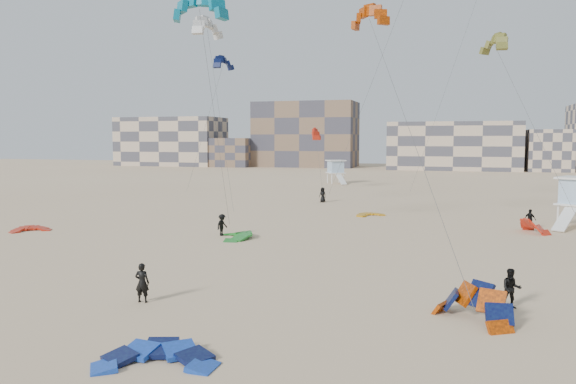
# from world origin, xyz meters

# --- Properties ---
(ground) EXTENTS (320.00, 320.00, 0.00)m
(ground) POSITION_xyz_m (0.00, 0.00, 0.00)
(ground) COLOR beige
(ground) RESTS_ON ground
(kite_ground_blue) EXTENTS (4.88, 5.03, 1.60)m
(kite_ground_blue) POSITION_xyz_m (1.25, -2.57, 0.00)
(kite_ground_blue) COLOR blue
(kite_ground_blue) RESTS_ON ground
(kite_ground_orange) EXTENTS (5.21, 5.20, 3.63)m
(kite_ground_orange) POSITION_xyz_m (11.78, 5.35, 0.00)
(kite_ground_orange) COLOR #FA5102
(kite_ground_orange) RESTS_ON ground
(kite_ground_red) EXTENTS (4.18, 4.17, 1.18)m
(kite_ground_red) POSITION_xyz_m (-23.28, 19.29, 0.00)
(kite_ground_red) COLOR red
(kite_ground_red) RESTS_ON ground
(kite_ground_green) EXTENTS (5.11, 4.99, 1.64)m
(kite_ground_green) POSITION_xyz_m (-5.54, 21.25, 0.00)
(kite_ground_green) COLOR green
(kite_ground_green) RESTS_ON ground
(kite_ground_red_far) EXTENTS (4.09, 4.04, 3.15)m
(kite_ground_red_far) POSITION_xyz_m (17.26, 30.69, 0.00)
(kite_ground_red_far) COLOR red
(kite_ground_red_far) RESTS_ON ground
(kite_ground_yellow) EXTENTS (3.95, 3.96, 0.53)m
(kite_ground_yellow) POSITION_xyz_m (2.68, 37.00, 0.00)
(kite_ground_yellow) COLOR orange
(kite_ground_yellow) RESTS_ON ground
(kitesurfer_main) EXTENTS (0.75, 0.55, 1.89)m
(kitesurfer_main) POSITION_xyz_m (-3.12, 3.75, 0.95)
(kitesurfer_main) COLOR black
(kitesurfer_main) RESTS_ON ground
(kitesurfer_b) EXTENTS (0.94, 0.76, 1.84)m
(kitesurfer_b) POSITION_xyz_m (13.52, 7.79, 0.92)
(kitesurfer_b) COLOR black
(kitesurfer_b) RESTS_ON ground
(kitesurfer_c) EXTENTS (0.93, 1.26, 1.74)m
(kitesurfer_c) POSITION_xyz_m (-6.89, 21.84, 0.87)
(kitesurfer_c) COLOR black
(kitesurfer_c) RESTS_ON ground
(kitesurfer_d) EXTENTS (1.07, 0.94, 1.74)m
(kitesurfer_d) POSITION_xyz_m (17.13, 32.48, 0.87)
(kitesurfer_d) COLOR black
(kitesurfer_d) RESTS_ON ground
(kitesurfer_e) EXTENTS (1.03, 0.83, 1.84)m
(kitesurfer_e) POSITION_xyz_m (-4.68, 47.50, 0.92)
(kitesurfer_e) COLOR black
(kitesurfer_e) RESTS_ON ground
(kite_fly_teal_a) EXTENTS (4.14, 6.08, 17.07)m
(kite_fly_teal_a) POSITION_xyz_m (-6.60, 17.67, 16.79)
(kite_fly_teal_a) COLOR #0C7798
(kite_fly_teal_a) RESTS_ON ground
(kite_fly_orange) EXTENTS (9.80, 23.95, 16.94)m
(kite_fly_orange) POSITION_xyz_m (4.18, 25.27, 17.00)
(kite_fly_orange) COLOR #FA5102
(kite_fly_orange) RESTS_ON ground
(kite_fly_grey) EXTENTS (5.96, 4.99, 18.72)m
(kite_fly_grey) POSITION_xyz_m (-12.50, 31.65, 18.31)
(kite_fly_grey) COLOR white
(kite_fly_grey) RESTS_ON ground
(kite_fly_olive) EXTENTS (8.94, 8.02, 16.72)m
(kite_fly_olive) POSITION_xyz_m (14.00, 36.73, 16.34)
(kite_fly_olive) COLOR olive
(kite_fly_olive) RESTS_ON ground
(kite_fly_navy) EXTENTS (6.25, 4.61, 17.69)m
(kite_fly_navy) POSITION_xyz_m (-18.20, 48.69, 17.35)
(kite_fly_navy) COLOR #0D1E48
(kite_fly_navy) RESTS_ON ground
(kite_fly_red) EXTENTS (4.11, 7.10, 8.52)m
(kite_fly_red) POSITION_xyz_m (-9.31, 62.74, 8.28)
(kite_fly_red) COLOR red
(kite_fly_red) RESTS_ON ground
(lifeguard_tower_far) EXTENTS (3.99, 6.14, 4.08)m
(lifeguard_tower_far) POSITION_xyz_m (-9.30, 76.88, 2.02)
(lifeguard_tower_far) COLOR white
(lifeguard_tower_far) RESTS_ON ground
(condo_west_a) EXTENTS (30.00, 15.00, 14.00)m
(condo_west_a) POSITION_xyz_m (-70.00, 130.00, 7.00)
(condo_west_a) COLOR #C5AC90
(condo_west_a) RESTS_ON ground
(condo_west_b) EXTENTS (28.00, 14.00, 18.00)m
(condo_west_b) POSITION_xyz_m (-30.00, 134.00, 9.00)
(condo_west_b) COLOR brown
(condo_west_b) RESTS_ON ground
(condo_mid) EXTENTS (32.00, 16.00, 12.00)m
(condo_mid) POSITION_xyz_m (10.00, 130.00, 6.00)
(condo_mid) COLOR #C5AC90
(condo_mid) RESTS_ON ground
(condo_fill_left) EXTENTS (12.00, 10.00, 8.00)m
(condo_fill_left) POSITION_xyz_m (-50.00, 128.00, 4.00)
(condo_fill_left) COLOR brown
(condo_fill_left) RESTS_ON ground
(condo_fill_right) EXTENTS (10.00, 10.00, 10.00)m
(condo_fill_right) POSITION_xyz_m (32.00, 128.00, 5.00)
(condo_fill_right) COLOR #C5AC90
(condo_fill_right) RESTS_ON ground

